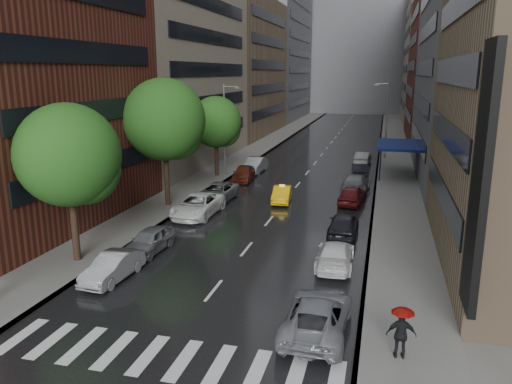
% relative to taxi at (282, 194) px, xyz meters
% --- Properties ---
extents(ground, '(220.00, 220.00, 0.00)m').
position_rel_taxi_xyz_m(ground, '(0.19, -21.48, -0.65)').
color(ground, gray).
rests_on(ground, ground).
extents(road, '(14.00, 140.00, 0.01)m').
position_rel_taxi_xyz_m(road, '(0.19, 28.52, -0.65)').
color(road, black).
rests_on(road, ground).
extents(sidewalk_left, '(4.00, 140.00, 0.15)m').
position_rel_taxi_xyz_m(sidewalk_left, '(-8.81, 28.52, -0.58)').
color(sidewalk_left, gray).
rests_on(sidewalk_left, ground).
extents(sidewalk_right, '(4.00, 140.00, 0.15)m').
position_rel_taxi_xyz_m(sidewalk_right, '(9.19, 28.52, -0.58)').
color(sidewalk_right, gray).
rests_on(sidewalk_right, ground).
extents(crosswalk, '(13.15, 2.80, 0.01)m').
position_rel_taxi_xyz_m(crosswalk, '(0.39, -23.48, -0.64)').
color(crosswalk, silver).
rests_on(crosswalk, ground).
extents(buildings_left, '(8.00, 108.00, 38.00)m').
position_rel_taxi_xyz_m(buildings_left, '(-14.81, 37.31, 15.34)').
color(buildings_left, maroon).
rests_on(buildings_left, ground).
extents(buildings_right, '(8.05, 109.10, 36.00)m').
position_rel_taxi_xyz_m(buildings_right, '(15.19, 35.22, 14.38)').
color(buildings_right, '#937A5B').
rests_on(buildings_right, ground).
extents(building_far, '(40.00, 14.00, 32.00)m').
position_rel_taxi_xyz_m(building_far, '(0.19, 96.52, 15.35)').
color(building_far, slate).
rests_on(building_far, ground).
extents(tree_near, '(5.54, 5.54, 8.83)m').
position_rel_taxi_xyz_m(tree_near, '(-8.41, -15.83, 5.39)').
color(tree_near, '#382619').
rests_on(tree_near, ground).
extents(tree_mid, '(6.25, 6.25, 9.97)m').
position_rel_taxi_xyz_m(tree_mid, '(-8.41, -3.65, 6.17)').
color(tree_mid, '#382619').
rests_on(tree_mid, ground).
extents(tree_far, '(5.06, 5.06, 8.07)m').
position_rel_taxi_xyz_m(tree_far, '(-8.41, 8.26, 4.87)').
color(tree_far, '#382619').
rests_on(tree_far, ground).
extents(taxi, '(1.78, 4.08, 1.31)m').
position_rel_taxi_xyz_m(taxi, '(0.00, 0.00, 0.00)').
color(taxi, yellow).
rests_on(taxi, ground).
extents(parked_cars_left, '(2.79, 33.46, 1.60)m').
position_rel_taxi_xyz_m(parked_cars_left, '(-5.21, -2.36, 0.10)').
color(parked_cars_left, '#949599').
rests_on(parked_cars_left, ground).
extents(parked_cars_right, '(2.60, 44.31, 1.56)m').
position_rel_taxi_xyz_m(parked_cars_right, '(5.59, -2.84, 0.09)').
color(parked_cars_right, gray).
rests_on(parked_cars_right, ground).
extents(ped_red_umbrella, '(1.11, 0.82, 2.01)m').
position_rel_taxi_xyz_m(ped_red_umbrella, '(8.81, -21.52, 0.67)').
color(ped_red_umbrella, black).
rests_on(ped_red_umbrella, sidewalk_right).
extents(street_lamp_left, '(1.74, 0.22, 9.00)m').
position_rel_taxi_xyz_m(street_lamp_left, '(-7.53, 8.52, 4.24)').
color(street_lamp_left, gray).
rests_on(street_lamp_left, sidewalk_left).
extents(street_lamp_right, '(1.74, 0.22, 9.00)m').
position_rel_taxi_xyz_m(street_lamp_right, '(7.91, 23.52, 4.24)').
color(street_lamp_right, gray).
rests_on(street_lamp_right, sidewalk_right).
extents(awning, '(4.00, 8.00, 3.12)m').
position_rel_taxi_xyz_m(awning, '(9.17, 13.52, 2.48)').
color(awning, navy).
rests_on(awning, sidewalk_right).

